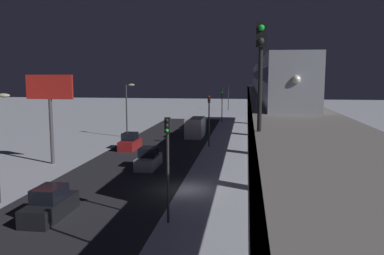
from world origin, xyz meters
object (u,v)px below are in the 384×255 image
sedan_silver (149,159)px  commercial_billboard (50,96)px  traffic_light_mid (209,113)px  sedan_red_2 (130,142)px  traffic_light_near (168,154)px  rail_signal (261,58)px  traffic_light_distant (228,94)px  box_truck (196,127)px  sedan_black (50,205)px  subway_train (269,78)px  traffic_light_far (222,100)px

sedan_silver → commercial_billboard: bearing=177.8°
traffic_light_mid → commercial_billboard: 18.94m
sedan_red_2 → traffic_light_near: bearing=111.9°
rail_signal → traffic_light_distant: bearing=-86.6°
rail_signal → commercial_billboard: bearing=-48.1°
box_truck → traffic_light_near: 34.49m
box_truck → commercial_billboard: bearing=58.9°
traffic_light_near → commercial_billboard: commercial_billboard is taller
sedan_red_2 → sedan_black: same height
subway_train → commercial_billboard: size_ratio=6.23×
sedan_silver → traffic_light_near: 15.09m
traffic_light_near → traffic_light_far: size_ratio=1.00×
rail_signal → sedan_black: 17.07m
traffic_light_near → traffic_light_far: 51.89m
sedan_red_2 → traffic_light_distant: size_ratio=0.69×
box_truck → traffic_light_mid: traffic_light_mid is taller
traffic_light_distant → commercial_billboard: bearing=77.0°
traffic_light_far → commercial_billboard: (14.71, 37.57, 2.63)m
traffic_light_far → traffic_light_near: bearing=90.0°
box_truck → traffic_light_distant: traffic_light_distant is taller
rail_signal → traffic_light_distant: 85.90m
subway_train → box_truck: size_ratio=7.50×
subway_train → traffic_light_mid: (7.15, 0.57, -4.35)m
traffic_light_near → traffic_light_mid: size_ratio=1.00×
commercial_billboard → traffic_light_distant: bearing=-103.0°
subway_train → rail_signal: (2.09, 34.27, 0.95)m
sedan_red_2 → sedan_silver: bearing=116.5°
sedan_red_2 → box_truck: 12.94m
sedan_red_2 → traffic_light_far: size_ratio=0.69×
traffic_light_near → traffic_light_far: (0.00, -51.89, 0.00)m
rail_signal → sedan_red_2: 35.17m
subway_train → traffic_light_distant: subway_train is taller
subway_train → box_truck: 14.46m
traffic_light_near → traffic_light_far: bearing=-90.0°
traffic_light_far → traffic_light_distant: (0.00, -25.94, 0.00)m
sedan_black → traffic_light_near: bearing=-179.0°
traffic_light_far → commercial_billboard: 40.43m
sedan_black → traffic_light_far: 52.67m
sedan_red_2 → commercial_billboard: bearing=58.5°
box_truck → traffic_light_far: traffic_light_far is taller
subway_train → rail_signal: size_ratio=13.87×
sedan_silver → box_truck: size_ratio=0.58×
subway_train → rail_signal: rail_signal is taller
rail_signal → traffic_light_far: bearing=-85.2°
sedan_red_2 → commercial_billboard: 11.99m
traffic_light_mid → subway_train: bearing=-175.5°
rail_signal → sedan_black: size_ratio=0.86×
subway_train → sedan_silver: (11.85, 12.58, -7.75)m
sedan_red_2 → traffic_light_mid: size_ratio=0.69×
sedan_silver → traffic_light_mid: traffic_light_mid is taller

